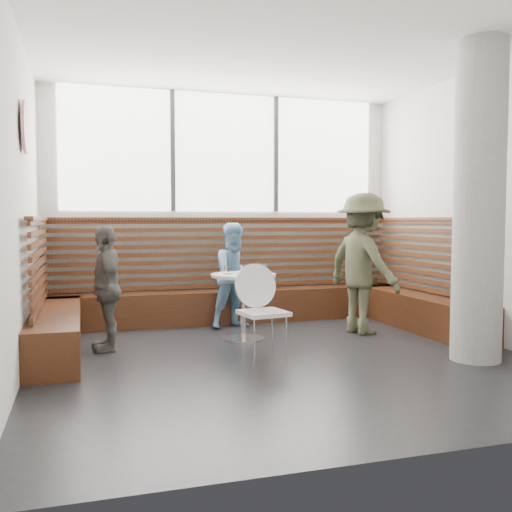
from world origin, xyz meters
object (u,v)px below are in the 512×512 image
object	(u,v)px
concrete_column	(479,203)
child_left	(106,288)
adult_man	(363,263)
cafe_chair	(261,303)
cafe_table	(243,293)
child_back	(236,275)

from	to	relation	value
concrete_column	child_left	bearing A→B (deg)	156.45
adult_man	concrete_column	bearing A→B (deg)	-179.90
adult_man	cafe_chair	bearing A→B (deg)	101.79
concrete_column	cafe_table	size ratio (longest dim) A/B	4.05
concrete_column	cafe_chair	world-z (taller)	concrete_column
concrete_column	cafe_chair	xyz separation A→B (m)	(-2.05, 0.75, -1.03)
cafe_table	adult_man	bearing A→B (deg)	-1.57
child_back	child_left	world-z (taller)	child_back
cafe_chair	child_left	xyz separation A→B (m)	(-1.52, 0.80, 0.11)
adult_man	child_back	distance (m)	1.66
adult_man	child_left	bearing A→B (deg)	74.89
adult_man	child_back	bearing A→B (deg)	44.35
child_back	child_left	distance (m)	1.89
child_back	cafe_table	bearing A→B (deg)	-114.73
adult_man	child_left	distance (m)	3.13
adult_man	child_back	size ratio (longest dim) A/B	1.27
concrete_column	cafe_table	xyz separation A→B (m)	(-2.00, 1.63, -1.03)
adult_man	child_left	world-z (taller)	adult_man
cafe_table	cafe_chair	distance (m)	0.88
cafe_table	cafe_chair	bearing A→B (deg)	-93.55
cafe_chair	child_back	xyz separation A→B (m)	(0.17, 1.66, 0.12)
concrete_column	child_back	xyz separation A→B (m)	(-1.88, 2.41, -0.91)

